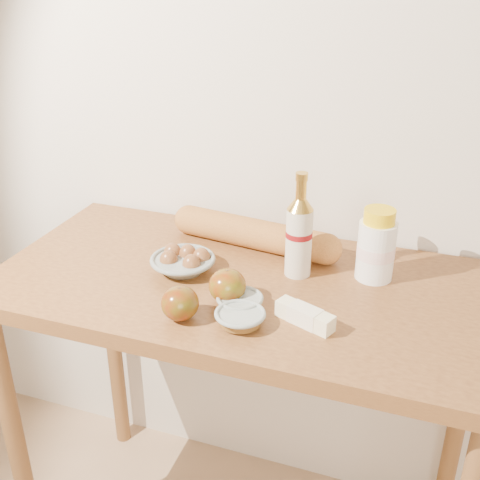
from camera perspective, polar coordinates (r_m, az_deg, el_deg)
name	(u,v)px	position (r m, az deg, el deg)	size (l,w,h in m)	color
back_wall	(287,83)	(1.59, 4.48, 14.60)	(3.50, 0.02, 2.60)	beige
table	(244,324)	(1.50, 0.39, -7.93)	(1.20, 0.60, 0.90)	brown
bourbon_bottle	(299,235)	(1.42, 5.62, 0.51)	(0.08, 0.08, 0.26)	beige
cream_bottle	(376,247)	(1.44, 12.79, -0.63)	(0.09, 0.09, 0.18)	white
egg_bowl	(183,262)	(1.47, -5.38, -2.05)	(0.16, 0.16, 0.06)	gray
baguette	(254,234)	(1.57, 1.35, 0.61)	(0.48, 0.14, 0.08)	#C5813C
apple_redgreen_front	(180,303)	(1.28, -5.71, -5.99)	(0.10, 0.10, 0.07)	maroon
apple_redgreen_right	(227,286)	(1.33, -1.21, -4.36)	(0.09, 0.09, 0.08)	#990D08
sugar_bowl	(240,318)	(1.26, 0.01, -7.36)	(0.12, 0.12, 0.03)	#8F9C98
syrup_bowl	(240,302)	(1.32, -0.02, -5.87)	(0.12, 0.12, 0.03)	gray
butter_stick	(305,316)	(1.27, 6.16, -7.16)	(0.14, 0.08, 0.04)	#FBF4C3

